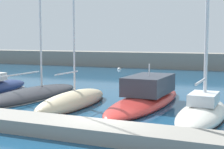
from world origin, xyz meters
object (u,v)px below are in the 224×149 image
(sailboat_charcoal_second, at_px, (32,93))
(sailboat_ivory_fifth, at_px, (203,110))
(mooring_buoy_white, at_px, (119,70))
(motorboat_red_fourth, at_px, (147,96))
(sailboat_sand_third, at_px, (73,101))

(sailboat_charcoal_second, xyz_separation_m, sailboat_ivory_fifth, (11.67, -1.78, 0.15))
(mooring_buoy_white, bearing_deg, motorboat_red_fourth, -64.20)
(sailboat_sand_third, height_order, motorboat_red_fourth, sailboat_sand_third)
(sailboat_sand_third, bearing_deg, sailboat_charcoal_second, 68.10)
(sailboat_charcoal_second, height_order, sailboat_sand_third, sailboat_charcoal_second)
(motorboat_red_fourth, distance_m, mooring_buoy_white, 23.52)
(sailboat_charcoal_second, distance_m, sailboat_sand_third, 4.47)
(sailboat_ivory_fifth, bearing_deg, sailboat_sand_third, 91.03)
(sailboat_sand_third, relative_size, mooring_buoy_white, 24.68)
(sailboat_ivory_fifth, bearing_deg, motorboat_red_fourth, 59.03)
(sailboat_charcoal_second, bearing_deg, sailboat_sand_third, -111.07)
(sailboat_charcoal_second, bearing_deg, motorboat_red_fourth, -85.12)
(sailboat_ivory_fifth, bearing_deg, sailboat_charcoal_second, 83.25)
(sailboat_sand_third, distance_m, motorboat_red_fourth, 4.48)
(motorboat_red_fourth, relative_size, sailboat_ivory_fifth, 0.74)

